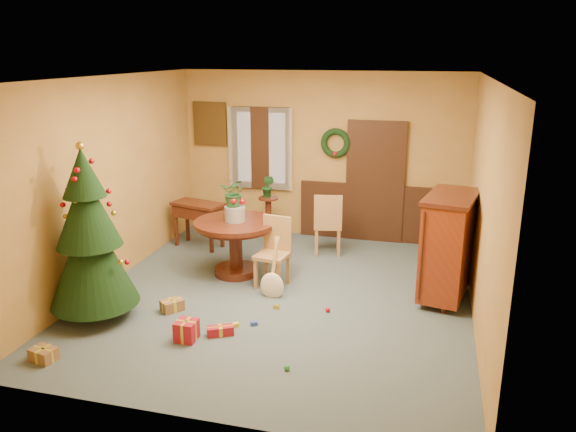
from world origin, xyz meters
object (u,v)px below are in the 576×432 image
(christmas_tree, at_px, (89,238))
(writing_desk, at_px, (198,214))
(sideboard, at_px, (448,244))
(dining_table, at_px, (236,237))
(chair_near, at_px, (274,249))

(christmas_tree, bearing_deg, writing_desk, 86.12)
(sideboard, bearing_deg, dining_table, 178.12)
(chair_near, distance_m, writing_desk, 2.09)
(dining_table, relative_size, sideboard, 0.84)
(christmas_tree, xyz_separation_m, writing_desk, (0.19, 2.79, -0.47))
(writing_desk, bearing_deg, chair_near, -36.12)
(dining_table, height_order, sideboard, sideboard)
(writing_desk, bearing_deg, christmas_tree, -93.88)
(dining_table, height_order, christmas_tree, christmas_tree)
(chair_near, relative_size, writing_desk, 1.04)
(writing_desk, relative_size, sideboard, 0.66)
(chair_near, xyz_separation_m, christmas_tree, (-1.87, -1.56, 0.52))
(christmas_tree, xyz_separation_m, sideboard, (4.22, 1.67, -0.28))
(writing_desk, distance_m, sideboard, 4.19)
(christmas_tree, bearing_deg, sideboard, 21.63)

